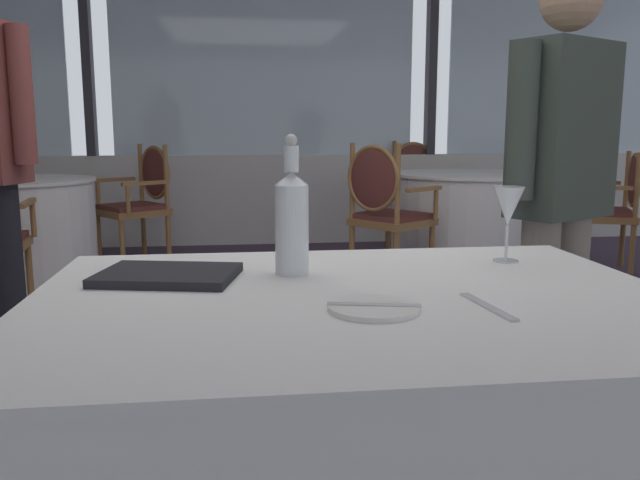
{
  "coord_description": "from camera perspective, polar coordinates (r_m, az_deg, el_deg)",
  "views": [
    {
      "loc": [
        -0.27,
        -2.48,
        1.07
      ],
      "look_at": [
        -0.1,
        -1.17,
        0.85
      ],
      "focal_mm": 36.16,
      "sensor_mm": 36.0,
      "label": 1
    }
  ],
  "objects": [
    {
      "name": "side_plate",
      "position": [
        1.21,
        4.79,
        -5.99
      ],
      "size": [
        0.17,
        0.17,
        0.01
      ],
      "primitive_type": "cylinder",
      "color": "white",
      "rests_on": "foreground_table"
    },
    {
      "name": "background_table_0",
      "position": [
        5.36,
        13.07,
        1.84
      ],
      "size": [
        1.29,
        1.29,
        0.74
      ],
      "color": "white",
      "rests_on": "ground_plane"
    },
    {
      "name": "dining_chair_0_0",
      "position": [
        5.4,
        24.57,
        3.05
      ],
      "size": [
        0.6,
        0.64,
        0.92
      ],
      "rotation": [
        0.0,
        0.0,
        9.03
      ],
      "color": "olive",
      "rests_on": "ground_plane"
    },
    {
      "name": "ground_plane",
      "position": [
        2.72,
        -1.03,
        -13.66
      ],
      "size": [
        13.22,
        13.22,
        0.0
      ],
      "primitive_type": "plane",
      "color": "#47384C"
    },
    {
      "name": "background_table_1",
      "position": [
        5.02,
        -25.29,
        0.66
      ],
      "size": [
        1.11,
        1.11,
        0.74
      ],
      "color": "white",
      "rests_on": "ground_plane"
    },
    {
      "name": "butter_knife",
      "position": [
        1.21,
        4.79,
        -5.75
      ],
      "size": [
        0.18,
        0.05,
        0.0
      ],
      "primitive_type": "cube",
      "rotation": [
        0.0,
        0.0,
        -0.21
      ],
      "color": "silver",
      "rests_on": "foreground_table"
    },
    {
      "name": "dining_chair_0_1",
      "position": [
        6.31,
        8.6,
        4.9
      ],
      "size": [
        0.58,
        0.52,
        0.98
      ],
      "rotation": [
        0.0,
        0.0,
        11.12
      ],
      "color": "olive",
      "rests_on": "ground_plane"
    },
    {
      "name": "window_wall_far",
      "position": [
        6.2,
        -4.81,
        9.81
      ],
      "size": [
        10.17,
        0.14,
        2.75
      ],
      "color": "silver",
      "rests_on": "ground_plane"
    },
    {
      "name": "dining_chair_1_0",
      "position": [
        5.39,
        -15.49,
        3.84
      ],
      "size": [
        0.65,
        0.66,
        0.97
      ],
      "rotation": [
        0.0,
        0.0,
        3.78
      ],
      "color": "olive",
      "rests_on": "ground_plane"
    },
    {
      "name": "wine_glass",
      "position": [
        1.7,
        16.32,
        2.74
      ],
      "size": [
        0.08,
        0.08,
        0.19
      ],
      "color": "white",
      "rests_on": "foreground_table"
    },
    {
      "name": "diner_person_0",
      "position": [
        2.37,
        20.48,
        4.95
      ],
      "size": [
        0.48,
        0.35,
        1.6
      ],
      "rotation": [
        0.0,
        0.0,
        2.07
      ],
      "color": "gray",
      "rests_on": "ground_plane"
    },
    {
      "name": "water_bottle",
      "position": [
        1.49,
        -2.52,
        1.85
      ],
      "size": [
        0.08,
        0.08,
        0.32
      ],
      "color": "white",
      "rests_on": "foreground_table"
    },
    {
      "name": "dinner_fork",
      "position": [
        1.27,
        14.61,
        -5.71
      ],
      "size": [
        0.04,
        0.2,
        0.0
      ],
      "primitive_type": "cube",
      "rotation": [
        0.0,
        0.0,
        1.69
      ],
      "color": "silver",
      "rests_on": "foreground_table"
    },
    {
      "name": "foreground_table",
      "position": [
        1.47,
        3.1,
        -18.99
      ],
      "size": [
        1.33,
        0.99,
        0.74
      ],
      "color": "white",
      "rests_on": "ground_plane"
    },
    {
      "name": "menu_book",
      "position": [
        1.49,
        -13.3,
        -3.03
      ],
      "size": [
        0.34,
        0.27,
        0.02
      ],
      "primitive_type": "cube",
      "rotation": [
        0.0,
        0.0,
        -0.21
      ],
      "color": "black",
      "rests_on": "foreground_table"
    },
    {
      "name": "dining_chair_0_2",
      "position": [
        4.46,
        5.7,
        3.22
      ],
      "size": [
        0.65,
        0.66,
        1.0
      ],
      "rotation": [
        0.0,
        0.0,
        13.22
      ],
      "color": "olive",
      "rests_on": "ground_plane"
    }
  ]
}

